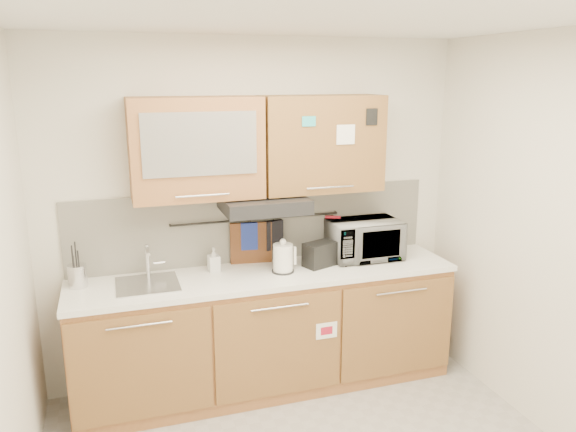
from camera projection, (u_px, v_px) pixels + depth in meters
ceiling at (334, 13)px, 2.59m from camera, size 3.20×3.20×0.00m
wall_back at (255, 212)px, 4.29m from camera, size 3.20×0.00×3.20m
wall_right at (575, 249)px, 3.39m from camera, size 0.00×3.00×3.00m
base_cabinet at (267, 337)px, 4.23m from camera, size 2.80×0.64×0.88m
countertop at (267, 275)px, 4.10m from camera, size 2.82×0.62×0.04m
backsplash at (256, 225)px, 4.30m from camera, size 2.80×0.02×0.56m
upper_cabinets at (260, 146)px, 4.00m from camera, size 1.82×0.37×0.70m
range_hood at (264, 204)px, 4.03m from camera, size 0.60×0.46×0.10m
sink at (148, 284)px, 3.86m from camera, size 0.42×0.40×0.26m
utensil_rail at (257, 219)px, 4.26m from camera, size 1.30×0.02×0.02m
utensil_crock at (77, 276)px, 3.80m from camera, size 0.16×0.16×0.31m
kettle at (283, 259)px, 4.09m from camera, size 0.18×0.16×0.25m
toaster at (320, 254)px, 4.22m from camera, size 0.27×0.22×0.18m
microwave at (364, 239)px, 4.39m from camera, size 0.55×0.37×0.30m
soap_bottle at (214, 260)px, 4.10m from camera, size 0.09×0.09×0.18m
cutting_board at (251, 247)px, 4.28m from camera, size 0.32×0.06×0.39m
oven_mitt at (249, 236)px, 4.25m from camera, size 0.13×0.05×0.21m
dark_pouch at (274, 235)px, 4.31m from camera, size 0.15×0.08×0.23m
pot_holder at (333, 225)px, 4.45m from camera, size 0.12×0.07×0.15m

